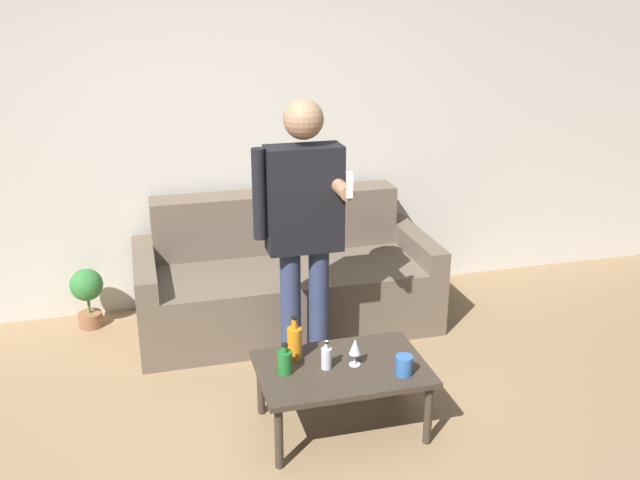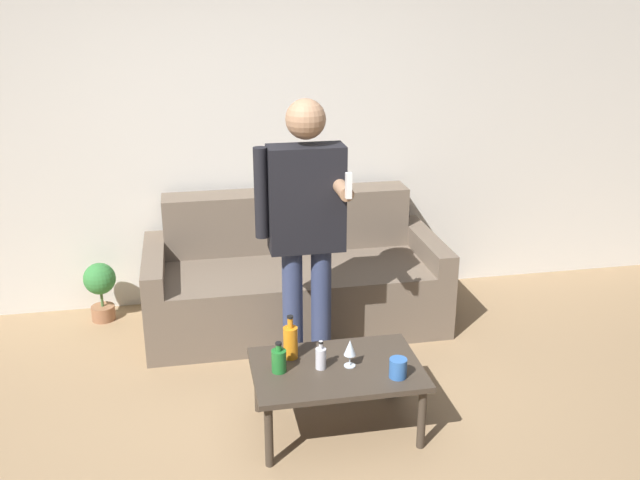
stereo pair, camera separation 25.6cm
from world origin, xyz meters
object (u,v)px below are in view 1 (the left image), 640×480
Objects in this scene: couch at (285,279)px; person_standing_front at (303,221)px; coffee_table at (342,373)px; bottle_orange at (285,361)px.

couch is 1.02m from person_standing_front.
person_standing_front is at bearing 95.36° from coffee_table.
couch reaches higher than bottle_orange.
person_standing_front reaches higher than coffee_table.
couch is 2.28× the size of coffee_table.
bottle_orange is at bearing 178.05° from coffee_table.
coffee_table is 0.33m from bottle_orange.
bottle_orange is 0.86m from person_standing_front.
bottle_orange is at bearing -102.03° from couch.
couch is at bearing 90.73° from coffee_table.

